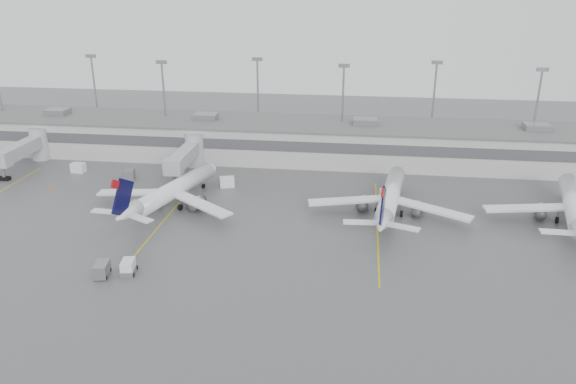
# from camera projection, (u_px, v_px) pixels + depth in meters

# --- Properties ---
(ground) EXTENTS (260.00, 260.00, 0.00)m
(ground) POSITION_uv_depth(u_px,v_px,m) (241.00, 295.00, 71.09)
(ground) COLOR #4D4D4F
(ground) RESTS_ON ground
(terminal) EXTENTS (152.00, 17.00, 9.45)m
(terminal) POSITION_uv_depth(u_px,v_px,m) (295.00, 140.00, 123.23)
(terminal) COLOR #B0B0AB
(terminal) RESTS_ON ground
(light_masts) EXTENTS (142.40, 8.00, 20.60)m
(light_masts) POSITION_uv_depth(u_px,v_px,m) (299.00, 99.00, 125.75)
(light_masts) COLOR gray
(light_masts) RESTS_ON ground
(jet_bridge_left) EXTENTS (4.00, 17.20, 7.00)m
(jet_bridge_left) POSITION_uv_depth(u_px,v_px,m) (29.00, 148.00, 118.84)
(jet_bridge_left) COLOR #95989A
(jet_bridge_left) RESTS_ON ground
(jet_bridge_right) EXTENTS (4.00, 17.20, 7.00)m
(jet_bridge_right) POSITION_uv_depth(u_px,v_px,m) (189.00, 154.00, 114.53)
(jet_bridge_right) COLOR #95989A
(jet_bridge_right) RESTS_ON ground
(stand_markings) EXTENTS (105.25, 40.00, 0.01)m
(stand_markings) POSITION_uv_depth(u_px,v_px,m) (271.00, 219.00, 93.29)
(stand_markings) COLOR gold
(stand_markings) RESTS_ON ground
(jet_mid_left) EXTENTS (25.82, 29.36, 9.74)m
(jet_mid_left) POSITION_uv_depth(u_px,v_px,m) (171.00, 191.00, 97.06)
(jet_mid_left) COLOR white
(jet_mid_left) RESTS_ON ground
(jet_mid_right) EXTENTS (27.11, 30.58, 9.92)m
(jet_mid_right) POSITION_uv_depth(u_px,v_px,m) (390.00, 197.00, 94.25)
(jet_mid_right) COLOR white
(jet_mid_right) RESTS_ON ground
(jet_far_right) EXTENTS (27.09, 30.71, 10.08)m
(jet_far_right) POSITION_uv_depth(u_px,v_px,m) (574.00, 206.00, 90.45)
(jet_far_right) COLOR white
(jet_far_right) RESTS_ON ground
(baggage_tug) EXTENTS (2.38, 3.25, 1.92)m
(baggage_tug) POSITION_uv_depth(u_px,v_px,m) (128.00, 268.00, 76.07)
(baggage_tug) COLOR white
(baggage_tug) RESTS_ON ground
(baggage_cart) EXTENTS (2.19, 3.23, 1.92)m
(baggage_cart) POSITION_uv_depth(u_px,v_px,m) (102.00, 269.00, 75.26)
(baggage_cart) COLOR slate
(baggage_cart) RESTS_ON ground
(gse_uld_a) EXTENTS (2.84, 2.03, 1.90)m
(gse_uld_a) POSITION_uv_depth(u_px,v_px,m) (78.00, 168.00, 115.44)
(gse_uld_a) COLOR white
(gse_uld_a) RESTS_ON ground
(gse_uld_b) EXTENTS (3.11, 2.53, 1.91)m
(gse_uld_b) POSITION_uv_depth(u_px,v_px,m) (227.00, 182.00, 107.43)
(gse_uld_b) COLOR white
(gse_uld_b) RESTS_ON ground
(gse_uld_c) EXTENTS (2.92, 2.27, 1.84)m
(gse_uld_c) POSITION_uv_depth(u_px,v_px,m) (387.00, 194.00, 101.50)
(gse_uld_c) COLOR white
(gse_uld_c) RESTS_ON ground
(gse_loader) EXTENTS (2.53, 3.37, 1.88)m
(gse_loader) POSITION_uv_depth(u_px,v_px,m) (130.00, 174.00, 111.55)
(gse_loader) COLOR slate
(gse_loader) RESTS_ON ground
(cone_a) EXTENTS (0.47, 0.47, 0.76)m
(cone_a) POSITION_uv_depth(u_px,v_px,m) (51.00, 186.00, 106.80)
(cone_a) COLOR #F36005
(cone_a) RESTS_ON ground
(cone_b) EXTENTS (0.42, 0.42, 0.66)m
(cone_b) POSITION_uv_depth(u_px,v_px,m) (187.00, 182.00, 108.99)
(cone_b) COLOR #F36005
(cone_b) RESTS_ON ground
(cone_c) EXTENTS (0.48, 0.48, 0.77)m
(cone_c) POSITION_uv_depth(u_px,v_px,m) (396.00, 188.00, 105.84)
(cone_c) COLOR #F36005
(cone_c) RESTS_ON ground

